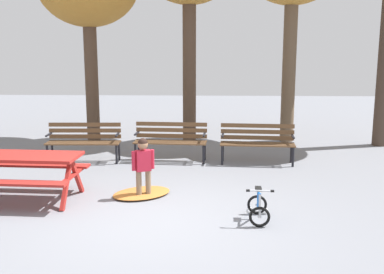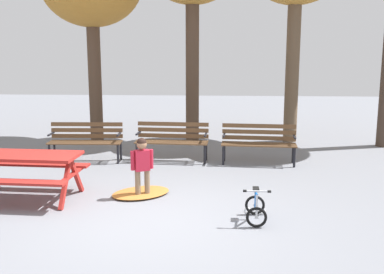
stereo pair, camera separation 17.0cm
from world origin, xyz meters
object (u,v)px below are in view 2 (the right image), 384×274
(picnic_table, at_px, (25,164))
(park_bench_right, at_px, (259,140))
(child_standing, at_px, (142,163))
(park_bench_left, at_px, (172,138))
(park_bench_far_left, at_px, (86,138))
(kids_bicycle, at_px, (256,208))

(picnic_table, xyz_separation_m, park_bench_right, (4.07, 2.65, -0.08))
(park_bench_right, height_order, child_standing, child_standing)
(park_bench_right, bearing_deg, park_bench_left, 175.61)
(park_bench_far_left, bearing_deg, kids_bicycle, -44.85)
(park_bench_left, bearing_deg, park_bench_far_left, -175.95)
(park_bench_far_left, height_order, kids_bicycle, park_bench_far_left)
(park_bench_far_left, distance_m, park_bench_right, 3.81)
(picnic_table, height_order, kids_bicycle, picnic_table)
(park_bench_far_left, bearing_deg, park_bench_right, -0.16)
(park_bench_left, xyz_separation_m, child_standing, (-0.24, -2.62, 0.09))
(child_standing, bearing_deg, picnic_table, -174.71)
(park_bench_left, bearing_deg, child_standing, -95.30)
(picnic_table, bearing_deg, child_standing, 5.29)
(park_bench_left, relative_size, child_standing, 1.59)
(picnic_table, relative_size, park_bench_far_left, 1.15)
(park_bench_far_left, bearing_deg, child_standing, -56.18)
(park_bench_far_left, xyz_separation_m, park_bench_left, (1.91, 0.14, 0.00))
(park_bench_left, height_order, child_standing, child_standing)
(kids_bicycle, bearing_deg, picnic_table, 167.92)
(kids_bicycle, bearing_deg, child_standing, 151.67)
(park_bench_far_left, relative_size, kids_bicycle, 2.84)
(park_bench_far_left, relative_size, park_bench_left, 0.99)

